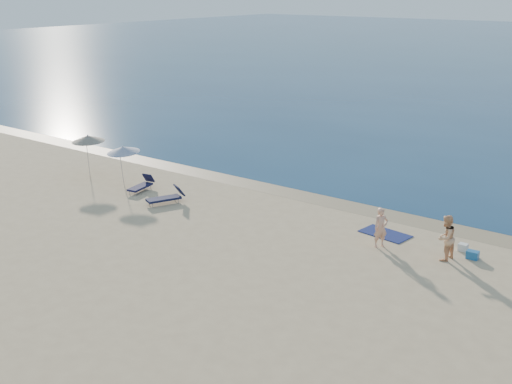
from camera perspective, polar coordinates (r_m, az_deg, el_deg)
wet_sand_strip at (r=29.58m, az=8.11°, el=-1.16°), size 240.00×1.60×0.00m
person_left at (r=24.90m, az=11.03°, el=-3.13°), size 0.63×0.68×1.57m
person_right at (r=24.29m, az=16.51°, el=-3.92°), size 0.81×0.95×1.71m
beach_towel at (r=26.45m, az=11.42°, el=-3.66°), size 2.09×1.35×0.03m
white_bag at (r=25.55m, az=17.92°, el=-4.70°), size 0.33×0.29×0.28m
blue_cooler at (r=24.94m, az=18.70°, el=-5.31°), size 0.43×0.32×0.30m
umbrella_near at (r=32.35m, az=-11.73°, el=3.72°), size 1.83×1.84×2.11m
umbrella_far at (r=34.50m, az=-14.71°, el=4.62°), size 2.06×2.07×2.25m
lounger_left at (r=31.79m, az=-10.14°, el=0.59°), size 0.80×1.69×0.71m
lounger_right at (r=29.76m, az=-7.96°, el=-0.46°), size 1.26×1.84×0.78m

